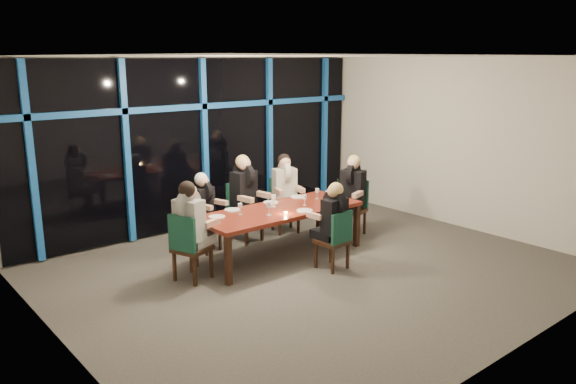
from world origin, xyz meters
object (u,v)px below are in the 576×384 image
chair_near_mid (336,237)px  diner_far_left (204,201)px  dining_table (280,213)px  chair_far_left (201,221)px  diner_far_mid (245,186)px  diner_near_mid (333,213)px  chair_far_mid (242,208)px  chair_end_right (353,204)px  diner_far_right (285,182)px  chair_far_right (284,202)px  water_pitcher (329,196)px  diner_end_left (191,216)px  wine_bottle (338,191)px  chair_end_left (188,244)px  diner_end_right (352,184)px

chair_near_mid → diner_far_left: bearing=-65.7°
dining_table → diner_far_left: size_ratio=3.12×
chair_near_mid → chair_far_left: bearing=-66.1°
diner_far_mid → diner_near_mid: diner_far_mid is taller
diner_far_left → chair_far_mid: bearing=-10.4°
chair_end_right → diner_far_right: 1.24m
chair_far_right → diner_far_right: size_ratio=1.03×
chair_far_right → water_pitcher: 1.21m
dining_table → chair_far_left: bearing=127.7°
diner_end_left → wine_bottle: diner_end_left is taller
dining_table → chair_far_right: (0.89, 0.98, -0.16)m
chair_near_mid → diner_near_mid: size_ratio=1.03×
chair_far_right → diner_far_mid: size_ratio=0.98×
chair_far_left → water_pitcher: bearing=-52.4°
diner_far_right → diner_near_mid: diner_far_right is taller
chair_far_left → diner_far_mid: diner_far_mid is taller
dining_table → chair_far_right: 1.33m
chair_near_mid → diner_far_left: diner_far_left is taller
chair_far_right → chair_near_mid: bearing=-89.9°
chair_near_mid → diner_far_right: (0.61, 1.87, 0.41)m
chair_far_mid → chair_far_right: (0.87, -0.03, -0.03)m
chair_end_right → chair_end_left: bearing=-108.3°
chair_far_left → chair_end_left: bearing=-145.5°
diner_far_right → chair_far_left: bearing=-165.2°
chair_far_mid → diner_far_mid: bearing=-90.0°
chair_far_left → wine_bottle: 2.24m
diner_far_mid → water_pitcher: (0.81, -1.11, -0.10)m
diner_end_right → dining_table: bearing=-108.3°
diner_near_mid → diner_far_mid: bearing=-86.9°
chair_far_left → chair_end_left: (-0.81, -0.99, 0.05)m
chair_far_mid → diner_far_left: size_ratio=1.18×
chair_end_right → diner_far_left: bearing=-129.0°
dining_table → diner_end_left: (-1.51, 0.03, 0.23)m
chair_far_mid → chair_end_left: size_ratio=1.04×
chair_far_left → diner_far_right: size_ratio=0.94×
diner_far_left → chair_far_right: bearing=-14.4°
chair_far_mid → diner_far_left: bearing=176.7°
diner_far_mid → diner_end_left: size_ratio=1.04×
dining_table → chair_far_right: bearing=47.9°
chair_end_left → wine_bottle: size_ratio=2.97×
chair_far_left → diner_far_right: (1.63, -0.09, 0.42)m
chair_near_mid → diner_far_left: size_ratio=1.05×
diner_far_mid → chair_far_right: bearing=-5.4°
chair_near_mid → water_pitcher: water_pitcher is taller
chair_end_right → diner_far_right: diner_far_right is taller
diner_end_right → chair_near_mid: bearing=-72.6°
wine_bottle → chair_end_left: bearing=178.1°
chair_near_mid → chair_end_left: bearing=-31.6°
diner_far_right → chair_end_right: bearing=-28.5°
dining_table → chair_far_mid: bearing=88.8°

